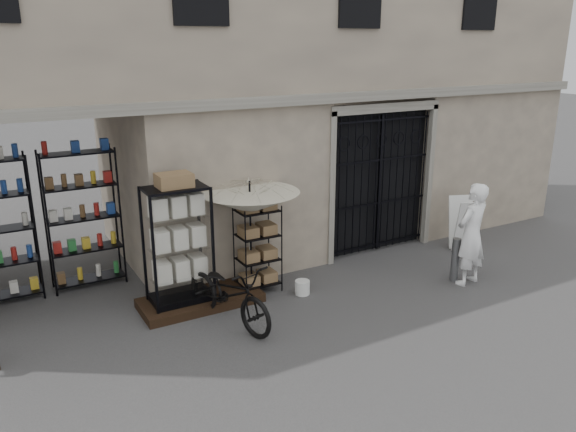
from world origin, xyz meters
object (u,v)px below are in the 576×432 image
easel_sign (464,224)px  market_umbrella (250,197)px  bicycle (230,323)px  shopkeeper (466,283)px  wire_rack (258,249)px  display_cabinet (179,251)px  white_bucket (302,287)px  steel_bollard (455,260)px

easel_sign → market_umbrella: bearing=-162.9°
bicycle → shopkeeper: size_ratio=1.03×
wire_rack → bicycle: 1.50m
shopkeeper → wire_rack: bearing=-35.1°
display_cabinet → wire_rack: display_cabinet is taller
white_bucket → steel_bollard: size_ratio=0.32×
wire_rack → white_bucket: (0.59, -0.53, -0.65)m
steel_bollard → shopkeeper: steel_bollard is taller
display_cabinet → bicycle: (0.48, -0.85, -1.01)m
market_umbrella → easel_sign: bearing=-4.1°
white_bucket → easel_sign: 4.10m
white_bucket → shopkeeper: white_bucket is taller
wire_rack → market_umbrella: size_ratio=0.65×
white_bucket → shopkeeper: (2.86, -1.08, -0.12)m
white_bucket → display_cabinet: bearing=165.7°
easel_sign → bicycle: bearing=-153.4°
steel_bollard → easel_sign: size_ratio=0.73×
wire_rack → white_bucket: bearing=-62.6°
market_umbrella → bicycle: 2.11m
display_cabinet → wire_rack: 1.44m
market_umbrella → bicycle: bearing=-132.9°
white_bucket → shopkeeper: bearing=-20.7°
market_umbrella → wire_rack: bearing=-4.5°
display_cabinet → shopkeeper: display_cabinet is taller
display_cabinet → easel_sign: display_cabinet is taller
market_umbrella → white_bucket: bearing=-37.0°
white_bucket → easel_sign: size_ratio=0.23×
display_cabinet → easel_sign: size_ratio=1.87×
wire_rack → easel_sign: (4.66, -0.34, -0.19)m
white_bucket → easel_sign: bearing=2.7°
bicycle → shopkeeper: bicycle is taller
shopkeeper → market_umbrella: bearing=-34.5°
bicycle → steel_bollard: size_ratio=2.38×
market_umbrella → shopkeeper: bearing=-24.3°
bicycle → display_cabinet: bearing=104.2°
wire_rack → market_umbrella: market_umbrella is taller
display_cabinet → steel_bollard: bearing=-37.2°
bicycle → easel_sign: size_ratio=1.75×
display_cabinet → steel_bollard: (4.75, -1.38, -0.60)m
market_umbrella → white_bucket: 1.84m
bicycle → easel_sign: (5.60, 0.53, 0.57)m
white_bucket → market_umbrella: bearing=143.0°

